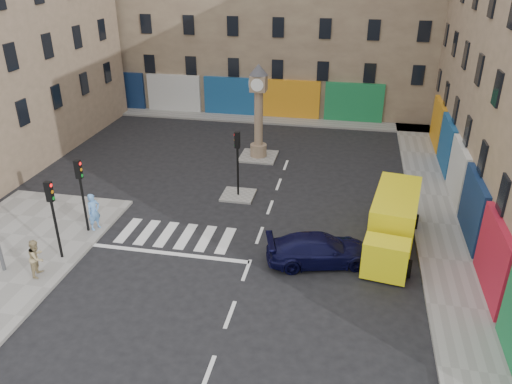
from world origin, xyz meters
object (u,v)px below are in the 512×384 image
(traffic_light_left_near, at_px, (52,208))
(traffic_light_island, at_px, (238,153))
(traffic_light_left_far, at_px, (81,185))
(pedestrian_tan, at_px, (37,258))
(navy_sedan, at_px, (319,250))
(pedestrian_blue, at_px, (94,212))
(yellow_van, at_px, (393,222))
(clock_pillar, at_px, (259,106))

(traffic_light_left_near, height_order, traffic_light_island, traffic_light_left_near)
(traffic_light_left_far, xyz_separation_m, pedestrian_tan, (-0.18, -3.80, -1.64))
(traffic_light_left_far, bearing_deg, traffic_light_island, 40.60)
(navy_sedan, relative_size, pedestrian_blue, 2.50)
(yellow_van, distance_m, pedestrian_tan, 15.78)
(traffic_light_left_near, xyz_separation_m, traffic_light_island, (6.30, 7.80, -0.03))
(traffic_light_left_near, height_order, pedestrian_blue, traffic_light_left_near)
(traffic_light_left_far, distance_m, clock_pillar, 13.05)
(pedestrian_blue, bearing_deg, traffic_light_island, -24.00)
(traffic_light_left_near, bearing_deg, traffic_light_island, 51.07)
(pedestrian_blue, bearing_deg, clock_pillar, -2.94)
(traffic_light_left_far, xyz_separation_m, navy_sedan, (11.33, -0.39, -1.94))
(navy_sedan, height_order, pedestrian_tan, pedestrian_tan)
(yellow_van, relative_size, pedestrian_tan, 3.99)
(traffic_light_left_far, height_order, navy_sedan, traffic_light_left_far)
(traffic_light_island, height_order, clock_pillar, clock_pillar)
(traffic_light_left_near, xyz_separation_m, traffic_light_left_far, (0.00, 2.40, 0.00))
(traffic_light_left_far, xyz_separation_m, traffic_light_island, (6.30, 5.40, -0.03))
(traffic_light_left_near, xyz_separation_m, yellow_van, (14.53, 4.30, -1.46))
(traffic_light_left_near, distance_m, navy_sedan, 11.67)
(traffic_light_left_near, relative_size, clock_pillar, 0.61)
(traffic_light_left_far, height_order, yellow_van, traffic_light_left_far)
(clock_pillar, xyz_separation_m, navy_sedan, (5.03, -11.78, -2.87))
(traffic_light_left_far, height_order, pedestrian_blue, traffic_light_left_far)
(navy_sedan, bearing_deg, yellow_van, -70.19)
(pedestrian_tan, bearing_deg, yellow_van, -77.12)
(navy_sedan, xyz_separation_m, pedestrian_tan, (-11.51, -3.41, 0.31))
(pedestrian_blue, xyz_separation_m, pedestrian_tan, (-0.48, -4.05, -0.10))
(yellow_van, bearing_deg, traffic_light_island, 165.62)
(traffic_light_left_far, xyz_separation_m, yellow_van, (14.53, 1.90, -1.46))
(navy_sedan, bearing_deg, traffic_light_left_near, 84.36)
(clock_pillar, height_order, pedestrian_tan, clock_pillar)
(traffic_light_left_near, distance_m, pedestrian_blue, 3.08)
(navy_sedan, height_order, yellow_van, yellow_van)
(traffic_light_left_near, bearing_deg, traffic_light_left_far, 90.00)
(clock_pillar, relative_size, pedestrian_blue, 3.27)
(traffic_light_left_near, distance_m, traffic_light_left_far, 2.40)
(traffic_light_island, xyz_separation_m, pedestrian_tan, (-6.48, -9.20, -1.61))
(traffic_light_island, distance_m, pedestrian_blue, 8.05)
(yellow_van, bearing_deg, traffic_light_left_near, -154.86)
(traffic_light_left_near, bearing_deg, clock_pillar, 65.45)
(traffic_light_island, height_order, navy_sedan, traffic_light_island)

